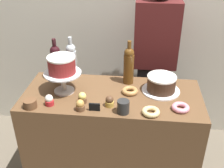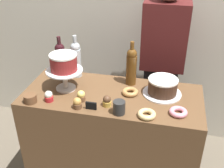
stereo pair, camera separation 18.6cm
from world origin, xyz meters
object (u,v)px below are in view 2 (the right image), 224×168
Objects in this scene: price_sign_chalkboard at (91,106)px; wine_bottle_clear at (76,59)px; wine_bottle_amber at (131,66)px; donut_maple at (130,92)px; cupcake_vanilla at (49,96)px; donut_glazed at (147,114)px; donut_pink at (178,112)px; barista_figure at (162,68)px; coffee_cup_ceramic at (119,107)px; chocolate_round_cake at (163,86)px; cupcake_lemon at (81,96)px; cookie_stack at (30,99)px; cupcake_caramel at (77,103)px; wine_bottle_dark_red at (61,60)px; white_layer_cake at (63,62)px; cupcake_chocolate at (106,101)px; cake_stand_pedestal at (65,76)px.

wine_bottle_clear is at bearing 119.70° from price_sign_chalkboard.
wine_bottle_amber reaches higher than donut_maple.
wine_bottle_amber reaches higher than cupcake_vanilla.
donut_glazed is 1.00× the size of donut_pink.
barista_figure reaches higher than wine_bottle_amber.
wine_bottle_clear is 0.60m from coffee_cup_ceramic.
chocolate_round_cake is 2.36× the size of coffee_cup_ceramic.
wine_bottle_clear is at bearing 113.41° from cupcake_lemon.
chocolate_round_cake is 0.89m from cookie_stack.
cupcake_caramel is at bearing -177.21° from price_sign_chalkboard.
wine_bottle_dark_red is 0.40m from cookie_stack.
white_layer_cake reaches higher than cupcake_chocolate.
wine_bottle_amber is 0.40m from coffee_cup_ceramic.
wine_bottle_amber is (-0.23, 0.10, 0.08)m from chocolate_round_cake.
price_sign_chalkboard is (-0.42, -0.28, -0.04)m from chocolate_round_cake.
white_layer_cake is 0.20m from wine_bottle_dark_red.
barista_figure reaches higher than donut_glazed.
cupcake_caramel is 0.44m from donut_glazed.
white_layer_cake reaches higher than chocolate_round_cake.
cupcake_caramel is at bearing -52.44° from white_layer_cake.
wine_bottle_amber is 0.61m from cupcake_vanilla.
wine_bottle_dark_red is 3.83× the size of coffee_cup_ceramic.
cake_stand_pedestal is 0.21m from wine_bottle_clear.
cupcake_vanilla is 0.88× the size of cookie_stack.
cupcake_lemon is (0.16, -0.12, -0.07)m from cake_stand_pedestal.
cupcake_lemon is (-0.28, -0.30, -0.11)m from wine_bottle_amber.
wine_bottle_amber is (0.44, 0.18, -0.06)m from white_layer_cake.
barista_figure is at bearing 42.12° from white_layer_cake.
price_sign_chalkboard is 0.18m from coffee_cup_ceramic.
cake_stand_pedestal is at bearing -173.29° from chocolate_round_cake.
coffee_cup_ceramic is (0.52, -0.37, -0.10)m from wine_bottle_dark_red.
cake_stand_pedestal reaches higher than donut_pink.
coffee_cup_ceramic is at bearing -4.07° from cupcake_vanilla.
cake_stand_pedestal is at bearing 156.83° from cupcake_chocolate.
cookie_stack is (-0.50, -0.07, -0.01)m from cupcake_chocolate.
wine_bottle_amber is 2.91× the size of donut_maple.
cupcake_caramel is 0.66× the size of donut_glazed.
cupcake_vanilla is (-0.06, -0.38, -0.11)m from wine_bottle_clear.
cake_stand_pedestal is 0.68m from chocolate_round_cake.
cupcake_caramel is 0.93m from barista_figure.
donut_pink is at bearing -62.39° from chocolate_round_cake.
coffee_cup_ceramic is (0.42, -0.42, -0.10)m from wine_bottle_clear.
cupcake_vanilla is 0.87× the size of coffee_cup_ceramic.
wine_bottle_clear is 3.83× the size of coffee_cup_ceramic.
price_sign_chalkboard is (-0.19, -0.38, -0.12)m from wine_bottle_amber.
cupcake_vanilla is (-0.05, -0.17, -0.07)m from cake_stand_pedestal.
cake_stand_pedestal is 0.78× the size of wine_bottle_clear.
cupcake_vanilla is 1.02m from barista_figure.
price_sign_chalkboard is at bearing -60.30° from wine_bottle_clear.
donut_pink is 1.32× the size of coffee_cup_ceramic.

